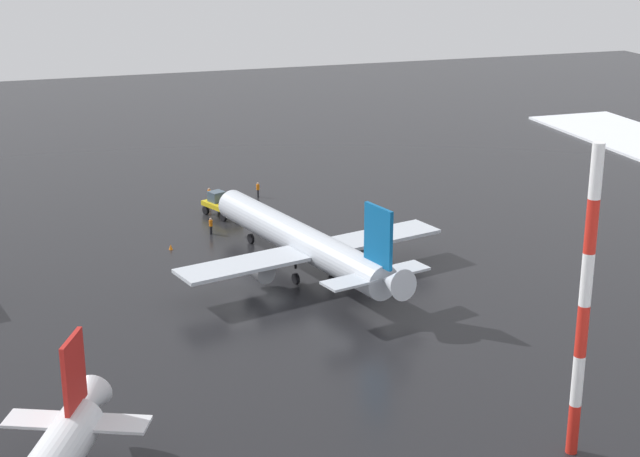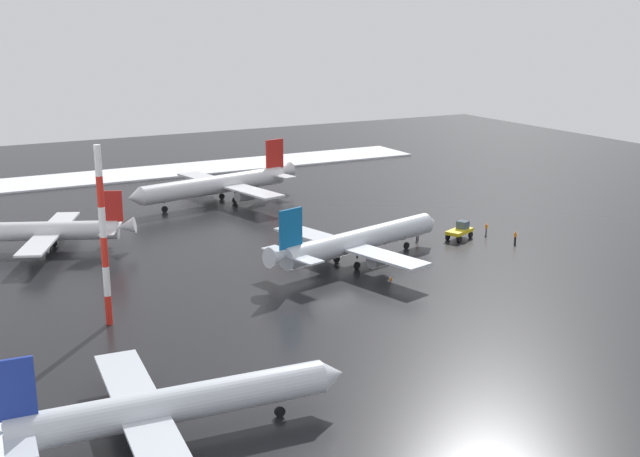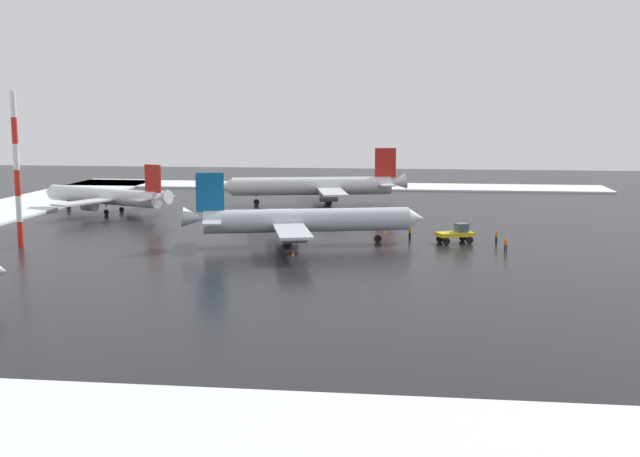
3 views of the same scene
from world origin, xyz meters
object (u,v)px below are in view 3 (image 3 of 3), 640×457
at_px(airplane_distant_tail, 316,186).
at_px(ground_crew_near_tug, 496,236).
at_px(pushback_tug, 457,233).
at_px(ground_crew_mid_apron, 506,244).
at_px(airplane_parked_starboard, 301,220).
at_px(ground_crew_by_nose_gear, 410,232).
at_px(airplane_far_rear, 106,196).
at_px(traffic_cone_mid_line, 293,253).
at_px(antenna_mast, 17,170).
at_px(traffic_cone_near_nose, 385,231).

xyz_separation_m(airplane_distant_tail, ground_crew_near_tug, (38.19, 27.87, -2.31)).
bearing_deg(pushback_tug, ground_crew_mid_apron, -67.93).
distance_m(ground_crew_mid_apron, ground_crew_near_tug, 5.76).
distance_m(airplane_parked_starboard, ground_crew_by_nose_gear, 14.78).
bearing_deg(airplane_far_rear, airplane_distant_tail, -130.75).
relative_size(airplane_far_rear, ground_crew_by_nose_gear, 15.44).
xyz_separation_m(airplane_far_rear, traffic_cone_mid_line, (34.02, 36.18, -2.46)).
bearing_deg(pushback_tug, traffic_cone_mid_line, -172.54).
relative_size(airplane_far_rear, antenna_mast, 1.38).
distance_m(airplane_far_rear, traffic_cone_near_nose, 48.76).
bearing_deg(airplane_parked_starboard, ground_crew_by_nose_gear, 7.90).
bearing_deg(traffic_cone_mid_line, ground_crew_near_tug, 115.36).
bearing_deg(traffic_cone_mid_line, pushback_tug, 120.43).
distance_m(airplane_distant_tail, antenna_mast, 57.40).
relative_size(ground_crew_near_tug, ground_crew_by_nose_gear, 1.00).
distance_m(airplane_distant_tail, airplane_far_rear, 36.23).
bearing_deg(pushback_tug, ground_crew_near_tug, -21.00).
distance_m(airplane_parked_starboard, ground_crew_near_tug, 24.80).
bearing_deg(ground_crew_mid_apron, antenna_mast, -89.19).
height_order(airplane_parked_starboard, airplane_far_rear, airplane_parked_starboard).
xyz_separation_m(airplane_distant_tail, antenna_mast, (48.05, -30.76, 6.28)).
xyz_separation_m(airplane_far_rear, traffic_cone_near_nose, (15.67, 46.11, -2.46)).
height_order(ground_crew_mid_apron, ground_crew_by_nose_gear, same).
bearing_deg(pushback_tug, airplane_distant_tail, 97.84).
distance_m(airplane_distant_tail, traffic_cone_mid_line, 49.93).
bearing_deg(traffic_cone_near_nose, ground_crew_by_nose_gear, 36.55).
height_order(airplane_distant_tail, traffic_cone_mid_line, airplane_distant_tail).
bearing_deg(pushback_tug, airplane_parked_starboard, 166.50).
bearing_deg(airplane_parked_starboard, ground_crew_mid_apron, -19.70).
height_order(ground_crew_near_tug, ground_crew_by_nose_gear, same).
relative_size(airplane_parked_starboard, airplane_far_rear, 1.15).
bearing_deg(airplane_distant_tail, ground_crew_by_nose_gear, 103.01).
relative_size(airplane_distant_tail, ground_crew_by_nose_gear, 19.43).
bearing_deg(airplane_far_rear, ground_crew_mid_apron, 178.78).
xyz_separation_m(airplane_distant_tail, traffic_cone_mid_line, (49.72, 3.53, -3.01)).
bearing_deg(airplane_far_rear, traffic_cone_near_nose, -175.20).
distance_m(ground_crew_near_tug, traffic_cone_mid_line, 26.94).
distance_m(airplane_parked_starboard, antenna_mast, 35.36).
bearing_deg(ground_crew_by_nose_gear, airplane_distant_tail, -116.52).
bearing_deg(traffic_cone_near_nose, ground_crew_mid_apron, 50.05).
distance_m(antenna_mast, traffic_cone_mid_line, 35.56).
bearing_deg(antenna_mast, ground_crew_near_tug, 99.55).
height_order(ground_crew_near_tug, traffic_cone_near_nose, ground_crew_near_tug).
bearing_deg(airplane_distant_tail, antenna_mast, 45.23).
distance_m(airplane_parked_starboard, ground_crew_mid_apron, 25.24).
xyz_separation_m(airplane_far_rear, pushback_tug, (22.66, 55.52, -1.45)).
bearing_deg(ground_crew_near_tug, ground_crew_mid_apron, -39.41).
bearing_deg(airplane_distant_tail, pushback_tug, 108.66).
xyz_separation_m(airplane_parked_starboard, traffic_cone_mid_line, (8.11, 0.14, -2.75)).
height_order(ground_crew_mid_apron, traffic_cone_near_nose, ground_crew_mid_apron).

